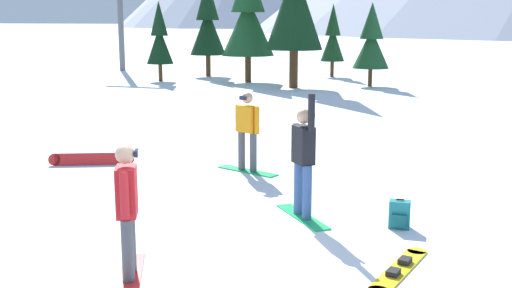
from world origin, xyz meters
The scene contains 12 objects.
ground_plane centered at (0.00, 0.00, 0.00)m, with size 800.00×800.00×0.00m, color white.
snowboarder_foreground centered at (-0.29, -0.66, 0.91)m, with size 0.92×1.48×1.72m.
snowboarder_midground centered at (1.10, 2.43, 1.00)m, with size 1.19×1.27×2.08m.
snowboarder_background centered at (-0.86, 5.09, 0.91)m, with size 1.48×0.75×1.71m.
loose_snowboard_near_left centered at (2.88, 0.72, 0.02)m, with size 0.64×1.82×0.09m.
loose_snowboard_near_right centered at (-4.37, 4.50, 0.14)m, with size 1.79×0.87×0.27m.
backpack_teal centered at (2.67, 2.43, 0.21)m, with size 0.33×0.28×0.47m.
pine_tree_young centered at (-1.30, 23.31, 2.20)m, with size 1.75×1.75×4.03m.
pine_tree_slender centered at (-4.19, 27.67, 2.22)m, with size 1.34×1.34×4.08m.
pine_tree_leaning centered at (-10.97, 25.72, 3.03)m, with size 2.03×2.03×5.57m.
pine_tree_short centered at (-7.59, 23.19, 3.42)m, with size 2.68×2.68×6.27m.
pine_tree_broad centered at (-12.17, 22.22, 2.27)m, with size 1.40×1.40×4.17m.
Camera 1 is at (3.70, -7.07, 3.20)m, focal length 43.67 mm.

